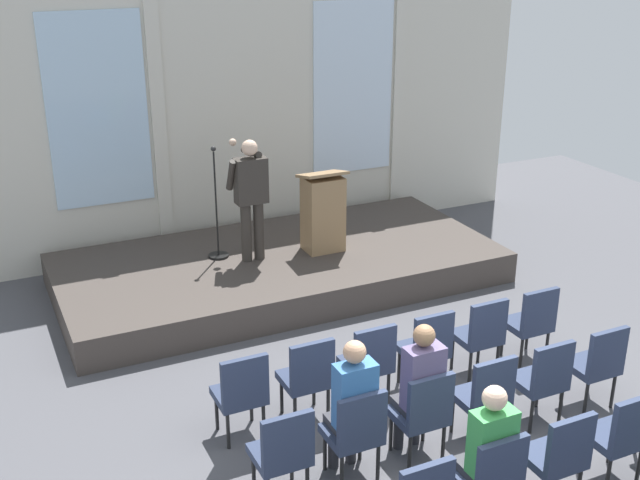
{
  "coord_description": "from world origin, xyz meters",
  "views": [
    {
      "loc": [
        -3.8,
        -4.83,
        4.6
      ],
      "look_at": [
        -0.12,
        2.99,
        1.21
      ],
      "focal_mm": 44.51,
      "sensor_mm": 36.0,
      "label": 1
    }
  ],
  "objects_px": {
    "lectern": "(323,212)",
    "chair_r2_c2": "(491,476)",
    "chair_r1_c2": "(423,411)",
    "audience_r1_c1": "(352,403)",
    "mic_stand": "(218,234)",
    "audience_r1_c2": "(420,385)",
    "speaker": "(250,191)",
    "chair_r0_c2": "(369,359)",
    "chair_r0_c0": "(241,391)",
    "chair_r1_c4": "(543,377)",
    "chair_r0_c5": "(532,320)",
    "chair_r2_c3": "(559,453)",
    "chair_r2_c4": "(621,432)",
    "chair_r1_c1": "(356,430)",
    "chair_r0_c1": "(308,374)",
    "audience_r2_c2": "(487,449)",
    "chair_r1_c0": "(283,450)",
    "chair_r1_c5": "(597,362)",
    "chair_r1_c3": "(485,393)",
    "chair_r0_c4": "(481,332)",
    "chair_r0_c3": "(427,345)"
  },
  "relations": [
    {
      "from": "chair_r0_c5",
      "to": "chair_r0_c3",
      "type": "bearing_deg",
      "value": 180.0
    },
    {
      "from": "chair_r1_c2",
      "to": "audience_r1_c2",
      "type": "xyz_separation_m",
      "value": [
        0.0,
        0.08,
        0.23
      ]
    },
    {
      "from": "chair_r0_c0",
      "to": "audience_r2_c2",
      "type": "relative_size",
      "value": 0.71
    },
    {
      "from": "chair_r1_c0",
      "to": "speaker",
      "type": "bearing_deg",
      "value": 72.63
    },
    {
      "from": "chair_r2_c2",
      "to": "chair_r1_c2",
      "type": "bearing_deg",
      "value": 90.0
    },
    {
      "from": "mic_stand",
      "to": "chair_r1_c3",
      "type": "relative_size",
      "value": 1.65
    },
    {
      "from": "chair_r2_c3",
      "to": "chair_r2_c4",
      "type": "xyz_separation_m",
      "value": [
        0.69,
        0.0,
        0.0
      ]
    },
    {
      "from": "chair_r1_c3",
      "to": "chair_r1_c4",
      "type": "height_order",
      "value": "same"
    },
    {
      "from": "mic_stand",
      "to": "audience_r1_c2",
      "type": "xyz_separation_m",
      "value": [
        0.44,
        -4.45,
        0.0
      ]
    },
    {
      "from": "audience_r1_c1",
      "to": "chair_r2_c4",
      "type": "height_order",
      "value": "audience_r1_c1"
    },
    {
      "from": "chair_r0_c0",
      "to": "chair_r0_c2",
      "type": "bearing_deg",
      "value": 0.0
    },
    {
      "from": "chair_r1_c3",
      "to": "chair_r2_c4",
      "type": "height_order",
      "value": "same"
    },
    {
      "from": "mic_stand",
      "to": "chair_r0_c4",
      "type": "relative_size",
      "value": 1.65
    },
    {
      "from": "mic_stand",
      "to": "audience_r1_c2",
      "type": "bearing_deg",
      "value": -84.33
    },
    {
      "from": "speaker",
      "to": "audience_r2_c2",
      "type": "xyz_separation_m",
      "value": [
        0.05,
        -5.19,
        -0.65
      ]
    },
    {
      "from": "chair_r0_c0",
      "to": "chair_r2_c2",
      "type": "distance_m",
      "value": 2.46
    },
    {
      "from": "audience_r1_c1",
      "to": "chair_r1_c4",
      "type": "bearing_deg",
      "value": -2.17
    },
    {
      "from": "chair_r1_c1",
      "to": "chair_r2_c4",
      "type": "height_order",
      "value": "same"
    },
    {
      "from": "chair_r1_c3",
      "to": "speaker",
      "type": "bearing_deg",
      "value": 99.83
    },
    {
      "from": "mic_stand",
      "to": "chair_r1_c0",
      "type": "bearing_deg",
      "value": -101.68
    },
    {
      "from": "chair_r0_c2",
      "to": "chair_r1_c4",
      "type": "height_order",
      "value": "same"
    },
    {
      "from": "chair_r1_c1",
      "to": "chair_r1_c2",
      "type": "distance_m",
      "value": 0.69
    },
    {
      "from": "audience_r1_c1",
      "to": "chair_r1_c4",
      "type": "height_order",
      "value": "audience_r1_c1"
    },
    {
      "from": "chair_r2_c4",
      "to": "audience_r1_c2",
      "type": "bearing_deg",
      "value": 141.45
    },
    {
      "from": "speaker",
      "to": "chair_r0_c2",
      "type": "bearing_deg",
      "value": -89.15
    },
    {
      "from": "chair_r1_c2",
      "to": "chair_r1_c3",
      "type": "bearing_deg",
      "value": 0.0
    },
    {
      "from": "chair_r0_c2",
      "to": "chair_r1_c4",
      "type": "bearing_deg",
      "value": -36.5
    },
    {
      "from": "lectern",
      "to": "chair_r1_c0",
      "type": "relative_size",
      "value": 1.23
    },
    {
      "from": "audience_r1_c1",
      "to": "chair_r2_c2",
      "type": "relative_size",
      "value": 1.47
    },
    {
      "from": "chair_r0_c4",
      "to": "audience_r1_c2",
      "type": "relative_size",
      "value": 0.68
    },
    {
      "from": "chair_r0_c1",
      "to": "audience_r2_c2",
      "type": "height_order",
      "value": "audience_r2_c2"
    },
    {
      "from": "speaker",
      "to": "chair_r0_c2",
      "type": "distance_m",
      "value": 3.34
    },
    {
      "from": "chair_r0_c2",
      "to": "chair_r1_c3",
      "type": "relative_size",
      "value": 1.0
    },
    {
      "from": "speaker",
      "to": "chair_r1_c1",
      "type": "bearing_deg",
      "value": -98.58
    },
    {
      "from": "chair_r0_c1",
      "to": "chair_r2_c2",
      "type": "height_order",
      "value": "same"
    },
    {
      "from": "audience_r2_c2",
      "to": "chair_r2_c3",
      "type": "height_order",
      "value": "audience_r2_c2"
    },
    {
      "from": "chair_r2_c2",
      "to": "speaker",
      "type": "bearing_deg",
      "value": 90.52
    },
    {
      "from": "chair_r2_c2",
      "to": "chair_r0_c1",
      "type": "bearing_deg",
      "value": 108.67
    },
    {
      "from": "speaker",
      "to": "chair_r2_c4",
      "type": "xyz_separation_m",
      "value": [
        1.42,
        -5.27,
        -0.86
      ]
    },
    {
      "from": "lectern",
      "to": "chair_r2_c2",
      "type": "bearing_deg",
      "value": -100.58
    },
    {
      "from": "chair_r0_c2",
      "to": "chair_r1_c3",
      "type": "xyz_separation_m",
      "value": [
        0.69,
        -1.02,
        0.0
      ]
    },
    {
      "from": "chair_r0_c5",
      "to": "chair_r0_c2",
      "type": "bearing_deg",
      "value": 180.0
    },
    {
      "from": "audience_r1_c2",
      "to": "audience_r2_c2",
      "type": "distance_m",
      "value": 1.02
    },
    {
      "from": "audience_r2_c2",
      "to": "chair_r2_c4",
      "type": "xyz_separation_m",
      "value": [
        1.38,
        -0.08,
        -0.2
      ]
    },
    {
      "from": "chair_r1_c1",
      "to": "chair_r1_c2",
      "type": "relative_size",
      "value": 1.0
    },
    {
      "from": "lectern",
      "to": "audience_r2_c2",
      "type": "relative_size",
      "value": 0.87
    },
    {
      "from": "chair_r0_c5",
      "to": "audience_r1_c1",
      "type": "bearing_deg",
      "value": -161.14
    },
    {
      "from": "chair_r0_c1",
      "to": "chair_r1_c5",
      "type": "xyz_separation_m",
      "value": [
        2.75,
        -1.02,
        0.0
      ]
    },
    {
      "from": "chair_r1_c4",
      "to": "chair_r1_c5",
      "type": "relative_size",
      "value": 1.0
    },
    {
      "from": "chair_r0_c3",
      "to": "chair_r0_c5",
      "type": "xyz_separation_m",
      "value": [
        1.38,
        0.0,
        0.0
      ]
    }
  ]
}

